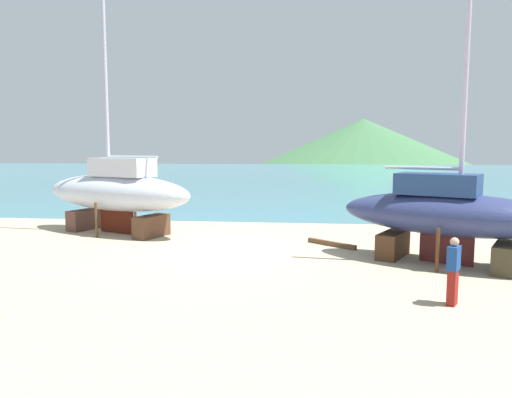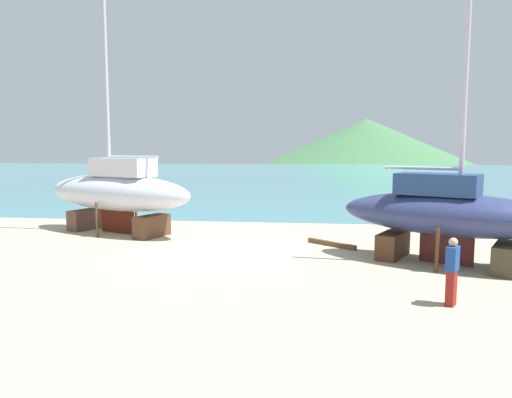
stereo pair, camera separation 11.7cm
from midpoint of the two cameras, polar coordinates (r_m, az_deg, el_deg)
name	(u,v)px [view 2 (the right image)]	position (r m, az deg, el deg)	size (l,w,h in m)	color
ground_plane	(213,272)	(14.98, -5.07, -9.02)	(43.46, 43.46, 0.00)	tan
sea_water	(291,174)	(73.80, 4.43, 3.09)	(173.85, 98.40, 0.01)	teal
headland_hill	(365,159)	(187.45, 13.38, 4.78)	(143.15, 143.15, 31.74)	#417246
sailboat_large_starboard	(447,214)	(17.00, 22.67, -1.70)	(7.62, 5.53, 11.02)	#433A27
sailboat_small_center	(117,191)	(22.46, -16.62, 0.90)	(8.66, 5.26, 12.48)	brown
worker	(452,270)	(12.69, 23.29, -8.11)	(0.43, 0.50, 1.73)	maroon
timber_short_skew	(331,244)	(19.10, 9.47, -5.48)	(2.32, 0.17, 0.19)	brown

